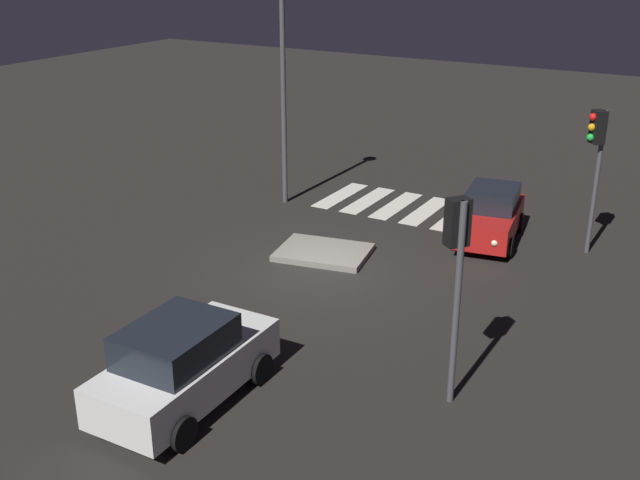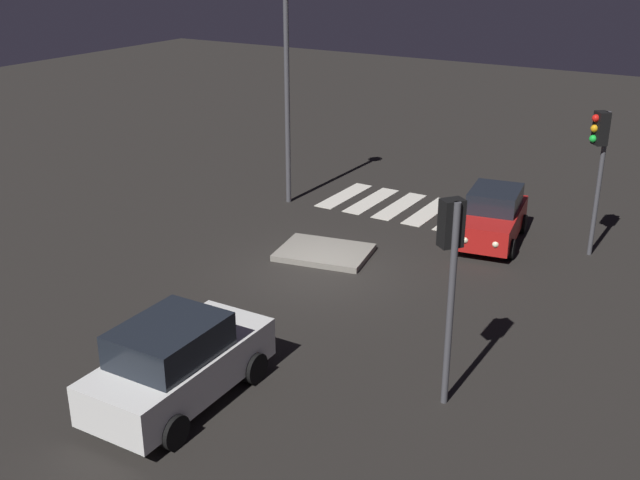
{
  "view_description": "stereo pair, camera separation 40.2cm",
  "coord_description": "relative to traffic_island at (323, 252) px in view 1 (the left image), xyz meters",
  "views": [
    {
      "loc": [
        -10.23,
        17.52,
        9.05
      ],
      "look_at": [
        0.0,
        0.0,
        1.0
      ],
      "focal_mm": 43.01,
      "sensor_mm": 36.0,
      "label": 1
    },
    {
      "loc": [
        -10.57,
        17.31,
        9.05
      ],
      "look_at": [
        0.0,
        0.0,
        1.0
      ],
      "focal_mm": 43.01,
      "sensor_mm": 36.0,
      "label": 2
    }
  ],
  "objects": [
    {
      "name": "street_lamp",
      "position": [
        3.74,
        -3.68,
        5.17
      ],
      "size": [
        0.56,
        0.56,
        7.72
      ],
      "color": "#47474C",
      "rests_on": "ground"
    },
    {
      "name": "traffic_island",
      "position": [
        0.0,
        0.0,
        0.0
      ],
      "size": [
        3.05,
        2.52,
        0.18
      ],
      "color": "gray",
      "rests_on": "ground"
    },
    {
      "name": "traffic_light_south",
      "position": [
        -6.78,
        -4.19,
        3.26
      ],
      "size": [
        0.53,
        0.54,
        4.41
      ],
      "rotation": [
        0.0,
        0.0,
        0.71
      ],
      "color": "#47474C",
      "rests_on": "ground"
    },
    {
      "name": "crosswalk_near",
      "position": [
        -0.55,
        -5.31,
        -0.08
      ],
      "size": [
        6.45,
        3.2,
        0.02
      ],
      "color": "silver",
      "rests_on": "ground"
    },
    {
      "name": "car_white",
      "position": [
        -1.51,
        8.32,
        0.84
      ],
      "size": [
        2.12,
        4.39,
        1.89
      ],
      "rotation": [
        0.0,
        0.0,
        -1.55
      ],
      "color": "silver",
      "rests_on": "ground"
    },
    {
      "name": "ground_plane",
      "position": [
        -0.55,
        1.15,
        -0.09
      ],
      "size": [
        80.0,
        80.0,
        0.0
      ],
      "primitive_type": "plane",
      "color": "black"
    },
    {
      "name": "car_red",
      "position": [
        -3.93,
        -3.81,
        0.73
      ],
      "size": [
        2.27,
        4.03,
        1.68
      ],
      "rotation": [
        0.0,
        0.0,
        1.73
      ],
      "color": "red",
      "rests_on": "ground"
    },
    {
      "name": "traffic_light_west",
      "position": [
        -6.12,
        5.4,
        3.25
      ],
      "size": [
        0.53,
        0.54,
        4.41
      ],
      "rotation": [
        0.0,
        0.0,
        -0.65
      ],
      "color": "#47474C",
      "rests_on": "ground"
    }
  ]
}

